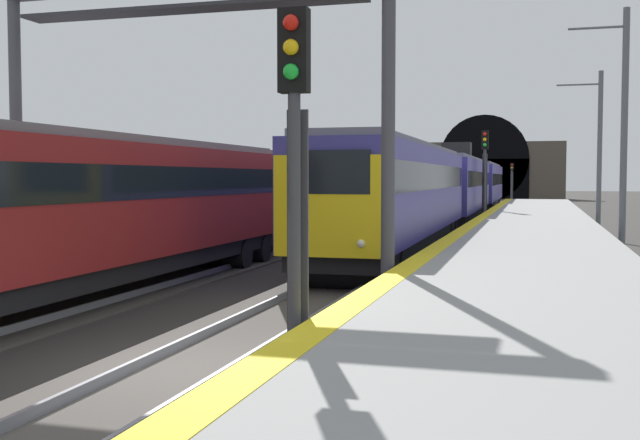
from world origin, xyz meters
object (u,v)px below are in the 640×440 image
(railway_signal_near, at_px, (295,164))
(railway_signal_far, at_px, (512,180))
(overhead_signal_gantry, at_px, (188,54))
(railway_signal_mid, at_px, (485,170))
(train_main_approaching, at_px, (456,186))
(catenary_mast_near, at_px, (623,134))
(train_adjacent_platform, at_px, (247,196))
(catenary_mast_far, at_px, (599,153))

(railway_signal_near, xyz_separation_m, railway_signal_far, (75.99, 0.00, -0.40))
(railway_signal_far, height_order, overhead_signal_gantry, overhead_signal_gantry)
(railway_signal_far, bearing_deg, railway_signal_mid, 0.00)
(railway_signal_near, bearing_deg, train_main_approaching, -177.10)
(train_main_approaching, height_order, overhead_signal_gantry, overhead_signal_gantry)
(train_main_approaching, relative_size, catenary_mast_near, 7.09)
(overhead_signal_gantry, height_order, catenary_mast_near, catenary_mast_near)
(railway_signal_near, bearing_deg, train_adjacent_platform, -156.61)
(railway_signal_far, bearing_deg, catenary_mast_near, 5.41)
(railway_signal_far, relative_size, overhead_signal_gantry, 0.48)
(railway_signal_far, bearing_deg, railway_signal_near, 0.00)
(train_adjacent_platform, relative_size, catenary_mast_far, 5.36)
(train_main_approaching, distance_m, overhead_signal_gantry, 31.83)
(train_main_approaching, bearing_deg, catenary_mast_near, 19.67)
(train_main_approaching, xyz_separation_m, railway_signal_far, (38.31, -1.91, 0.31))
(train_main_approaching, height_order, catenary_mast_near, catenary_mast_near)
(railway_signal_far, distance_m, catenary_mast_near, 58.77)
(railway_signal_mid, bearing_deg, railway_signal_far, -180.00)
(train_main_approaching, height_order, railway_signal_mid, railway_signal_mid)
(railway_signal_far, bearing_deg, overhead_signal_gantry, -3.59)
(train_main_approaching, relative_size, railway_signal_far, 13.36)
(railway_signal_near, relative_size, railway_signal_far, 1.13)
(train_adjacent_platform, bearing_deg, overhead_signal_gantry, 13.56)
(railway_signal_near, relative_size, overhead_signal_gantry, 0.55)
(train_adjacent_platform, relative_size, catenary_mast_near, 4.98)
(railway_signal_near, distance_m, railway_signal_far, 75.99)
(railway_signal_near, bearing_deg, overhead_signal_gantry, -144.29)
(railway_signal_far, relative_size, catenary_mast_near, 0.53)
(train_main_approaching, relative_size, overhead_signal_gantry, 6.48)
(train_main_approaching, bearing_deg, catenary_mast_far, 37.77)
(catenary_mast_near, bearing_deg, railway_signal_near, 162.42)
(overhead_signal_gantry, height_order, catenary_mast_far, catenary_mast_far)
(railway_signal_near, distance_m, railway_signal_mid, 34.28)
(railway_signal_near, height_order, railway_signal_mid, railway_signal_mid)
(catenary_mast_far, bearing_deg, catenary_mast_near, -179.97)
(railway_signal_mid, relative_size, catenary_mast_far, 0.71)
(train_main_approaching, distance_m, railway_signal_near, 37.73)
(catenary_mast_near, height_order, catenary_mast_far, catenary_mast_near)
(train_main_approaching, bearing_deg, train_adjacent_platform, -13.41)
(train_main_approaching, bearing_deg, railway_signal_mid, 28.75)
(train_adjacent_platform, height_order, railway_signal_near, railway_signal_near)
(train_main_approaching, distance_m, catenary_mast_near, 21.60)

